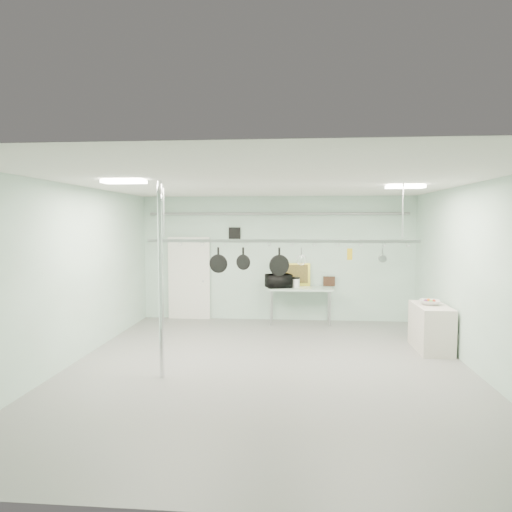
# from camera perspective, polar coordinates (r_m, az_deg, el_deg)

# --- Properties ---
(floor) EXTENTS (8.00, 8.00, 0.00)m
(floor) POSITION_cam_1_polar(r_m,az_deg,el_deg) (8.16, 1.50, -13.83)
(floor) COLOR gray
(floor) RESTS_ON ground
(ceiling) EXTENTS (7.00, 8.00, 0.02)m
(ceiling) POSITION_cam_1_polar(r_m,az_deg,el_deg) (7.79, 1.55, 9.10)
(ceiling) COLOR silver
(ceiling) RESTS_ON back_wall
(back_wall) EXTENTS (7.00, 0.02, 3.20)m
(back_wall) POSITION_cam_1_polar(r_m,az_deg,el_deg) (11.78, 2.65, -0.31)
(back_wall) COLOR silver
(back_wall) RESTS_ON floor
(right_wall) EXTENTS (0.02, 8.00, 3.20)m
(right_wall) POSITION_cam_1_polar(r_m,az_deg,el_deg) (8.37, 26.14, -2.57)
(right_wall) COLOR silver
(right_wall) RESTS_ON floor
(door) EXTENTS (1.10, 0.10, 2.20)m
(door) POSITION_cam_1_polar(r_m,az_deg,el_deg) (12.09, -8.34, -2.85)
(door) COLOR silver
(door) RESTS_ON floor
(wall_vent) EXTENTS (0.30, 0.04, 0.30)m
(wall_vent) POSITION_cam_1_polar(r_m,az_deg,el_deg) (11.82, -2.69, 2.86)
(wall_vent) COLOR black
(wall_vent) RESTS_ON back_wall
(conduit_pipe) EXTENTS (6.60, 0.07, 0.07)m
(conduit_pipe) POSITION_cam_1_polar(r_m,az_deg,el_deg) (11.66, 2.65, 5.30)
(conduit_pipe) COLOR gray
(conduit_pipe) RESTS_ON back_wall
(chrome_pole) EXTENTS (0.08, 0.08, 3.20)m
(chrome_pole) POSITION_cam_1_polar(r_m,az_deg,el_deg) (7.52, -11.81, -2.95)
(chrome_pole) COLOR silver
(chrome_pole) RESTS_ON floor
(prep_table) EXTENTS (1.60, 0.70, 0.91)m
(prep_table) POSITION_cam_1_polar(r_m,az_deg,el_deg) (11.47, 5.56, -4.30)
(prep_table) COLOR #A7C4B2
(prep_table) RESTS_ON floor
(side_cabinet) EXTENTS (0.60, 1.20, 0.90)m
(side_cabinet) POSITION_cam_1_polar(r_m,az_deg,el_deg) (9.76, 21.03, -8.36)
(side_cabinet) COLOR beige
(side_cabinet) RESTS_ON floor
(pot_rack) EXTENTS (4.80, 0.06, 1.00)m
(pot_rack) POSITION_cam_1_polar(r_m,az_deg,el_deg) (8.05, 3.08, 2.09)
(pot_rack) COLOR #B7B7BC
(pot_rack) RESTS_ON ceiling
(light_panel_left) EXTENTS (0.65, 0.30, 0.05)m
(light_panel_left) POSITION_cam_1_polar(r_m,az_deg,el_deg) (7.46, -16.17, 8.92)
(light_panel_left) COLOR white
(light_panel_left) RESTS_ON ceiling
(light_panel_right) EXTENTS (0.65, 0.30, 0.05)m
(light_panel_right) POSITION_cam_1_polar(r_m,az_deg,el_deg) (8.59, 18.15, 8.23)
(light_panel_right) COLOR white
(light_panel_right) RESTS_ON ceiling
(microwave) EXTENTS (0.71, 0.59, 0.33)m
(microwave) POSITION_cam_1_polar(r_m,az_deg,el_deg) (11.40, 2.84, -3.12)
(microwave) COLOR black
(microwave) RESTS_ON prep_table
(coffee_canister) EXTENTS (0.19, 0.19, 0.22)m
(coffee_canister) POSITION_cam_1_polar(r_m,az_deg,el_deg) (11.46, 5.02, -3.39)
(coffee_canister) COLOR white
(coffee_canister) RESTS_ON prep_table
(painting_large) EXTENTS (0.79, 0.18, 0.58)m
(painting_large) POSITION_cam_1_polar(r_m,az_deg,el_deg) (11.72, 4.88, -2.33)
(painting_large) COLOR gold
(painting_large) RESTS_ON prep_table
(painting_small) EXTENTS (0.30, 0.10, 0.25)m
(painting_small) POSITION_cam_1_polar(r_m,az_deg,el_deg) (11.77, 9.12, -3.15)
(painting_small) COLOR #301C11
(painting_small) RESTS_ON prep_table
(fruit_bowl) EXTENTS (0.49, 0.49, 0.10)m
(fruit_bowl) POSITION_cam_1_polar(r_m,az_deg,el_deg) (9.69, 20.88, -5.44)
(fruit_bowl) COLOR silver
(fruit_bowl) RESTS_ON side_cabinet
(skillet_left) EXTENTS (0.34, 0.10, 0.44)m
(skillet_left) POSITION_cam_1_polar(r_m,az_deg,el_deg) (8.19, -4.73, -0.45)
(skillet_left) COLOR black
(skillet_left) RESTS_ON pot_rack
(skillet_mid) EXTENTS (0.28, 0.15, 0.39)m
(skillet_mid) POSITION_cam_1_polar(r_m,az_deg,el_deg) (8.12, -1.61, -0.28)
(skillet_mid) COLOR black
(skillet_mid) RESTS_ON pot_rack
(skillet_right) EXTENTS (0.37, 0.20, 0.50)m
(skillet_right) POSITION_cam_1_polar(r_m,az_deg,el_deg) (8.08, 2.92, -0.71)
(skillet_right) COLOR black
(skillet_right) RESTS_ON pot_rack
(whisk) EXTENTS (0.23, 0.23, 0.31)m
(whisk) POSITION_cam_1_polar(r_m,az_deg,el_deg) (8.07, 5.69, -0.06)
(whisk) COLOR #B4B5B9
(whisk) RESTS_ON pot_rack
(grater) EXTENTS (0.09, 0.02, 0.22)m
(grater) POSITION_cam_1_polar(r_m,az_deg,el_deg) (8.12, 11.63, 0.23)
(grater) COLOR gold
(grater) RESTS_ON pot_rack
(saucepan) EXTENTS (0.15, 0.11, 0.24)m
(saucepan) POSITION_cam_1_polar(r_m,az_deg,el_deg) (8.21, 15.54, 0.15)
(saucepan) COLOR silver
(saucepan) RESTS_ON pot_rack
(fruit_cluster) EXTENTS (0.24, 0.24, 0.09)m
(fruit_cluster) POSITION_cam_1_polar(r_m,az_deg,el_deg) (9.69, 20.89, -5.20)
(fruit_cluster) COLOR #A5240F
(fruit_cluster) RESTS_ON fruit_bowl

